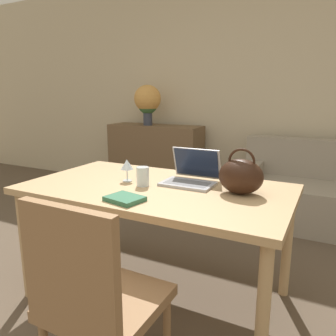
{
  "coord_description": "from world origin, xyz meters",
  "views": [
    {
      "loc": [
        0.94,
        -0.96,
        1.28
      ],
      "look_at": [
        0.09,
        0.7,
        0.86
      ],
      "focal_mm": 35.0,
      "sensor_mm": 36.0,
      "label": 1
    }
  ],
  "objects": [
    {
      "name": "chair",
      "position": [
        0.16,
        -0.07,
        0.5
      ],
      "size": [
        0.44,
        0.44,
        0.91
      ],
      "rotation": [
        0.0,
        0.0,
        -0.01
      ],
      "color": "olive",
      "rests_on": "ground_plane"
    },
    {
      "name": "dining_table",
      "position": [
        0.01,
        0.7,
        0.66
      ],
      "size": [
        1.58,
        0.88,
        0.74
      ],
      "color": "tan",
      "rests_on": "ground_plane"
    },
    {
      "name": "sideboard",
      "position": [
        -1.12,
        2.69,
        0.44
      ],
      "size": [
        1.22,
        0.4,
        0.89
      ],
      "color": "brown",
      "rests_on": "ground_plane"
    },
    {
      "name": "wall_back",
      "position": [
        0.0,
        3.0,
        1.35
      ],
      "size": [
        10.0,
        0.06,
        2.7
      ],
      "color": "beige",
      "rests_on": "ground_plane"
    },
    {
      "name": "couch",
      "position": [
        0.99,
        2.48,
        0.29
      ],
      "size": [
        1.82,
        0.8,
        0.82
      ],
      "color": "gray",
      "rests_on": "ground_plane"
    },
    {
      "name": "laptop",
      "position": [
        0.17,
        0.87,
        0.79
      ],
      "size": [
        0.31,
        0.28,
        0.21
      ],
      "color": "#ADADB2",
      "rests_on": "dining_table"
    },
    {
      "name": "wine_glass",
      "position": [
        -0.21,
        0.71,
        0.84
      ],
      "size": [
        0.08,
        0.08,
        0.14
      ],
      "color": "silver",
      "rests_on": "dining_table"
    },
    {
      "name": "book",
      "position": [
        -0.0,
        0.38,
        0.75
      ],
      "size": [
        0.21,
        0.18,
        0.02
      ],
      "rotation": [
        0.0,
        0.0,
        -0.2
      ],
      "color": "#336B4C",
      "rests_on": "dining_table"
    },
    {
      "name": "drinking_glass",
      "position": [
        -0.07,
        0.67,
        0.79
      ],
      "size": [
        0.08,
        0.08,
        0.12
      ],
      "color": "silver",
      "rests_on": "dining_table"
    },
    {
      "name": "flower_vase",
      "position": [
        -1.19,
        2.65,
        1.19
      ],
      "size": [
        0.34,
        0.34,
        0.5
      ],
      "color": "#333847",
      "rests_on": "sideboard"
    },
    {
      "name": "handbag",
      "position": [
        0.5,
        0.78,
        0.84
      ],
      "size": [
        0.25,
        0.18,
        0.26
      ],
      "color": "black",
      "rests_on": "dining_table"
    }
  ]
}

